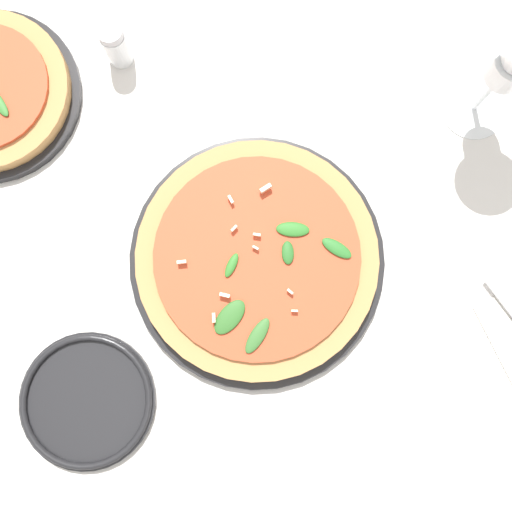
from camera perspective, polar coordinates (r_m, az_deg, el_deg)
name	(u,v)px	position (r m, az deg, el deg)	size (l,w,h in m)	color
ground_plane	(236,274)	(0.72, -1.95, -1.72)	(6.00, 6.00, 0.00)	silver
pizza_arugula_main	(256,258)	(0.71, 0.01, -0.17)	(0.31, 0.31, 0.05)	black
side_plate_white	(87,401)	(0.74, -15.79, -13.12)	(0.16, 0.16, 0.02)	black
shaker_pepper	(116,45)	(0.79, -13.21, 19.00)	(0.03, 0.03, 0.07)	silver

